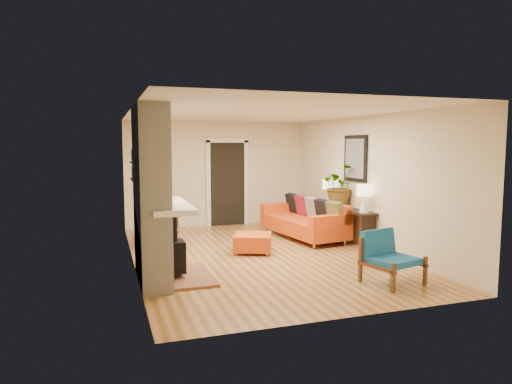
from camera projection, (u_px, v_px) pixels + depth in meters
room_shell at (248, 177)px, 10.99m from camera, size 6.50×6.50×6.50m
fireplace at (154, 198)px, 6.74m from camera, size 1.09×1.68×2.60m
sofa at (307, 220)px, 10.00m from camera, size 1.26×2.35×0.88m
ottoman at (253, 242)px, 8.62m from camera, size 0.89×0.89×0.35m
blue_chair at (387, 254)px, 6.78m from camera, size 0.88×0.86×0.76m
dining_table at (164, 217)px, 9.08m from camera, size 0.86×1.71×0.90m
console_table at (346, 215)px, 9.48m from camera, size 0.34×1.85×0.72m
lamp_near at (364, 195)px, 8.79m from camera, size 0.30×0.30×0.54m
lamp_far at (329, 188)px, 10.16m from camera, size 0.30×0.30×0.54m
houseplant at (340, 185)px, 9.67m from camera, size 0.81×0.70×0.89m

